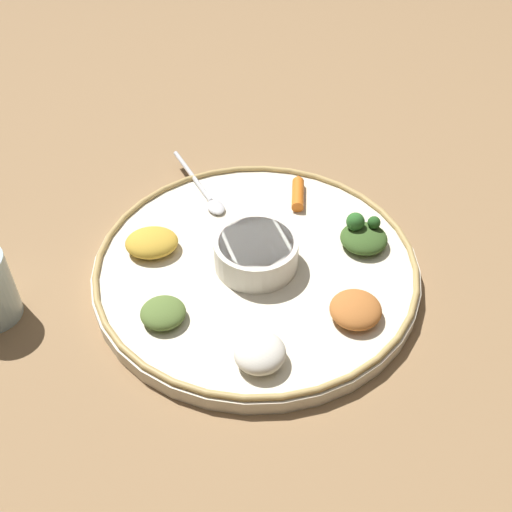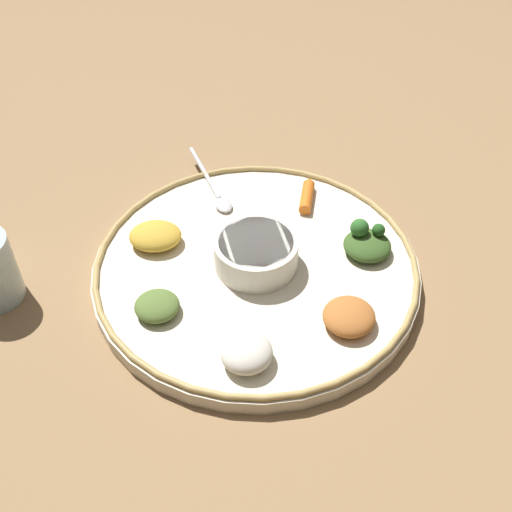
% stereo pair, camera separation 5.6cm
% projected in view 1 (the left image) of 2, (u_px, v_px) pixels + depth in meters
% --- Properties ---
extents(ground_plane, '(2.40, 2.40, 0.00)m').
position_uv_depth(ground_plane, '(256.00, 275.00, 0.85)').
color(ground_plane, olive).
extents(platter, '(0.43, 0.43, 0.02)m').
position_uv_depth(platter, '(256.00, 270.00, 0.84)').
color(platter, beige).
rests_on(platter, ground_plane).
extents(platter_rim, '(0.42, 0.42, 0.01)m').
position_uv_depth(platter_rim, '(256.00, 263.00, 0.83)').
color(platter_rim, tan).
rests_on(platter_rim, platter).
extents(center_bowl, '(0.11, 0.11, 0.04)m').
position_uv_depth(center_bowl, '(256.00, 252.00, 0.82)').
color(center_bowl, silver).
rests_on(center_bowl, platter).
extents(spoon, '(0.10, 0.15, 0.01)m').
position_uv_depth(spoon, '(204.00, 192.00, 0.94)').
color(spoon, silver).
rests_on(spoon, platter).
extents(greens_pile, '(0.07, 0.07, 0.04)m').
position_uv_depth(greens_pile, '(363.00, 235.00, 0.85)').
color(greens_pile, '#385623').
rests_on(greens_pile, platter).
extents(carrot_near_spoon, '(0.02, 0.08, 0.02)m').
position_uv_depth(carrot_near_spoon, '(298.00, 192.00, 0.93)').
color(carrot_near_spoon, orange).
rests_on(carrot_near_spoon, platter).
extents(mound_chickpea, '(0.08, 0.08, 0.03)m').
position_uv_depth(mound_chickpea, '(356.00, 309.00, 0.76)').
color(mound_chickpea, '#B2662D').
rests_on(mound_chickpea, platter).
extents(mound_lentil_yellow, '(0.08, 0.07, 0.03)m').
position_uv_depth(mound_lentil_yellow, '(152.00, 243.00, 0.84)').
color(mound_lentil_yellow, gold).
rests_on(mound_lentil_yellow, platter).
extents(mound_rice_white, '(0.08, 0.08, 0.03)m').
position_uv_depth(mound_rice_white, '(260.00, 353.00, 0.71)').
color(mound_rice_white, silver).
rests_on(mound_rice_white, platter).
extents(mound_collards, '(0.06, 0.06, 0.02)m').
position_uv_depth(mound_collards, '(163.00, 313.00, 0.76)').
color(mound_collards, '#567033').
rests_on(mound_collards, platter).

